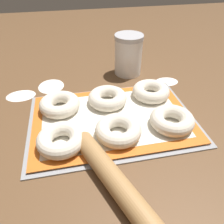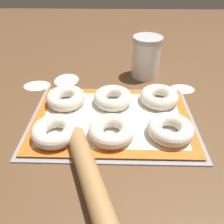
{
  "view_description": "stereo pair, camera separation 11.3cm",
  "coord_description": "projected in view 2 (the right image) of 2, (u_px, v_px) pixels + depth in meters",
  "views": [
    {
      "loc": [
        -0.1,
        -0.48,
        0.42
      ],
      "look_at": [
        -0.0,
        0.01,
        0.03
      ],
      "focal_mm": 35.0,
      "sensor_mm": 36.0,
      "label": 1
    },
    {
      "loc": [
        0.01,
        -0.49,
        0.42
      ],
      "look_at": [
        -0.0,
        0.01,
        0.03
      ],
      "focal_mm": 35.0,
      "sensor_mm": 36.0,
      "label": 2
    }
  ],
  "objects": [
    {
      "name": "bagel_back_center",
      "position": [
        112.0,
        98.0,
        0.69
      ],
      "size": [
        0.12,
        0.12,
        0.04
      ],
      "color": "silver",
      "rests_on": "baking_mat"
    },
    {
      "name": "baking_mat",
      "position": [
        112.0,
        118.0,
        0.64
      ],
      "size": [
        0.46,
        0.31,
        0.0
      ],
      "color": "orange",
      "rests_on": "baking_tray"
    },
    {
      "name": "bagel_back_left",
      "position": [
        66.0,
        98.0,
        0.69
      ],
      "size": [
        0.12,
        0.12,
        0.04
      ],
      "color": "silver",
      "rests_on": "baking_mat"
    },
    {
      "name": "rolling_pin",
      "position": [
        94.0,
        189.0,
        0.44
      ],
      "size": [
        0.18,
        0.42,
        0.05
      ],
      "color": "#AD7F4C",
      "rests_on": "ground_plane"
    },
    {
      "name": "bagel_back_right",
      "position": [
        159.0,
        97.0,
        0.69
      ],
      "size": [
        0.12,
        0.12,
        0.04
      ],
      "color": "silver",
      "rests_on": "baking_mat"
    },
    {
      "name": "flour_patch_far",
      "position": [
        37.0,
        85.0,
        0.8
      ],
      "size": [
        0.1,
        0.07,
        0.0
      ],
      "color": "white",
      "rests_on": "ground_plane"
    },
    {
      "name": "flour_patch_near",
      "position": [
        182.0,
        89.0,
        0.79
      ],
      "size": [
        0.09,
        0.06,
        0.0
      ],
      "color": "white",
      "rests_on": "ground_plane"
    },
    {
      "name": "bagel_front_center",
      "position": [
        111.0,
        130.0,
        0.57
      ],
      "size": [
        0.12,
        0.12,
        0.04
      ],
      "color": "silver",
      "rests_on": "baking_mat"
    },
    {
      "name": "baking_tray",
      "position": [
        112.0,
        119.0,
        0.65
      ],
      "size": [
        0.48,
        0.33,
        0.01
      ],
      "color": "#93969B",
      "rests_on": "ground_plane"
    },
    {
      "name": "bagel_front_left",
      "position": [
        55.0,
        131.0,
        0.57
      ],
      "size": [
        0.12,
        0.12,
        0.04
      ],
      "color": "silver",
      "rests_on": "baking_mat"
    },
    {
      "name": "ground_plane",
      "position": [
        112.0,
        122.0,
        0.64
      ],
      "size": [
        2.8,
        2.8,
        0.0
      ],
      "primitive_type": "plane",
      "color": "brown"
    },
    {
      "name": "flour_patch_side",
      "position": [
        67.0,
        80.0,
        0.84
      ],
      "size": [
        0.09,
        0.1,
        0.0
      ],
      "color": "white",
      "rests_on": "ground_plane"
    },
    {
      "name": "bagel_front_right",
      "position": [
        170.0,
        129.0,
        0.57
      ],
      "size": [
        0.12,
        0.12,
        0.04
      ],
      "color": "silver",
      "rests_on": "baking_mat"
    },
    {
      "name": "flour_canister",
      "position": [
        146.0,
        57.0,
        0.82
      ],
      "size": [
        0.11,
        0.11,
        0.15
      ],
      "color": "white",
      "rests_on": "ground_plane"
    }
  ]
}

